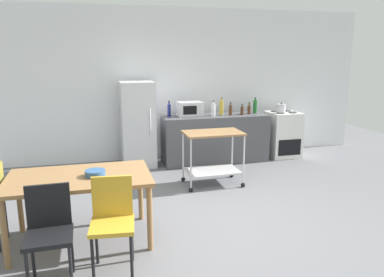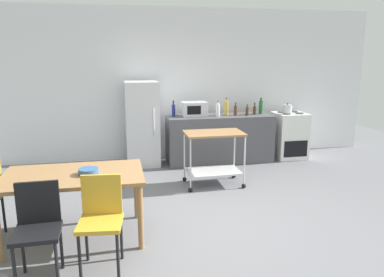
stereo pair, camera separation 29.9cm
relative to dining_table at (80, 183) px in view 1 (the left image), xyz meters
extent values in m
plane|color=slate|center=(1.50, 0.04, -0.67)|extent=(12.00, 12.00, 0.00)
cube|color=white|center=(1.50, 3.24, 0.78)|extent=(8.40, 0.12, 2.90)
cube|color=#4C4C51|center=(2.40, 2.64, -0.22)|extent=(2.00, 0.64, 0.90)
cube|color=olive|center=(0.00, 0.00, 0.06)|extent=(1.50, 0.90, 0.04)
cylinder|color=olive|center=(-0.69, -0.39, -0.32)|extent=(0.06, 0.06, 0.71)
cylinder|color=olive|center=(0.69, -0.39, -0.32)|extent=(0.06, 0.06, 0.71)
cylinder|color=olive|center=(-0.69, 0.39, -0.32)|extent=(0.06, 0.06, 0.71)
cylinder|color=olive|center=(0.69, 0.39, -0.32)|extent=(0.06, 0.06, 0.71)
cube|color=black|center=(-0.24, -0.79, -0.20)|extent=(0.41, 0.41, 0.04)
cube|color=black|center=(-0.25, -0.61, 0.02)|extent=(0.38, 0.04, 0.40)
cylinder|color=black|center=(-0.41, -0.97, -0.45)|extent=(0.03, 0.03, 0.45)
cylinder|color=black|center=(-0.07, -0.96, -0.45)|extent=(0.03, 0.03, 0.45)
cylinder|color=black|center=(-0.42, -0.63, -0.45)|extent=(0.03, 0.03, 0.45)
cylinder|color=black|center=(-0.08, -0.62, -0.45)|extent=(0.03, 0.03, 0.45)
cube|color=gold|center=(0.30, -0.71, -0.20)|extent=(0.44, 0.44, 0.04)
cube|color=gold|center=(0.32, -0.53, 0.02)|extent=(0.38, 0.07, 0.40)
cylinder|color=black|center=(0.11, -0.86, -0.45)|extent=(0.03, 0.03, 0.45)
cylinder|color=black|center=(0.45, -0.90, -0.45)|extent=(0.03, 0.03, 0.45)
cylinder|color=black|center=(0.15, -0.52, -0.45)|extent=(0.03, 0.03, 0.45)
cylinder|color=black|center=(0.48, -0.56, -0.45)|extent=(0.03, 0.03, 0.45)
cylinder|color=black|center=(-0.83, 0.30, -0.45)|extent=(0.03, 0.03, 0.45)
cube|color=white|center=(3.85, 2.66, -0.22)|extent=(0.60, 0.60, 0.90)
cube|color=black|center=(3.85, 2.36, -0.42)|extent=(0.48, 0.01, 0.32)
cylinder|color=#47474C|center=(3.72, 2.54, 0.24)|extent=(0.16, 0.16, 0.02)
cylinder|color=#47474C|center=(3.98, 2.54, 0.24)|extent=(0.16, 0.16, 0.02)
cylinder|color=#47474C|center=(3.72, 2.78, 0.24)|extent=(0.16, 0.16, 0.02)
cylinder|color=#47474C|center=(3.98, 2.78, 0.24)|extent=(0.16, 0.16, 0.02)
cube|color=silver|center=(0.95, 2.74, 0.10)|extent=(0.60, 0.60, 1.55)
cylinder|color=silver|center=(1.13, 2.43, 0.18)|extent=(0.02, 0.02, 0.50)
cube|color=olive|center=(1.95, 1.39, 0.16)|extent=(0.90, 0.56, 0.03)
cube|color=silver|center=(1.95, 1.39, -0.45)|extent=(0.83, 0.52, 0.02)
cylinder|color=silver|center=(1.53, 1.14, -0.22)|extent=(0.02, 0.02, 0.76)
sphere|color=black|center=(1.53, 1.14, -0.64)|extent=(0.07, 0.07, 0.07)
cylinder|color=silver|center=(2.37, 1.14, -0.22)|extent=(0.02, 0.02, 0.76)
sphere|color=black|center=(2.37, 1.14, -0.64)|extent=(0.07, 0.07, 0.07)
cylinder|color=silver|center=(1.53, 1.64, -0.22)|extent=(0.02, 0.02, 0.76)
sphere|color=black|center=(1.53, 1.64, -0.64)|extent=(0.07, 0.07, 0.07)
cylinder|color=silver|center=(2.37, 1.64, -0.22)|extent=(0.02, 0.02, 0.76)
sphere|color=black|center=(2.37, 1.64, -0.64)|extent=(0.07, 0.07, 0.07)
cylinder|color=navy|center=(1.53, 2.71, 0.34)|extent=(0.07, 0.07, 0.22)
cylinder|color=navy|center=(1.53, 2.71, 0.48)|extent=(0.03, 0.03, 0.06)
cylinder|color=black|center=(1.53, 2.71, 0.52)|extent=(0.03, 0.03, 0.01)
cube|color=silver|center=(1.92, 2.72, 0.36)|extent=(0.46, 0.34, 0.26)
cube|color=black|center=(1.88, 2.54, 0.36)|extent=(0.25, 0.01, 0.16)
cylinder|color=silver|center=(2.34, 2.56, 0.34)|extent=(0.08, 0.08, 0.22)
cylinder|color=silver|center=(2.34, 2.56, 0.48)|extent=(0.03, 0.03, 0.05)
cylinder|color=black|center=(2.34, 2.56, 0.51)|extent=(0.04, 0.04, 0.01)
cylinder|color=gold|center=(2.54, 2.70, 0.36)|extent=(0.08, 0.08, 0.25)
cylinder|color=gold|center=(2.54, 2.70, 0.51)|extent=(0.04, 0.04, 0.06)
cylinder|color=black|center=(2.54, 2.70, 0.55)|extent=(0.04, 0.04, 0.01)
cylinder|color=#4C2D19|center=(2.69, 2.61, 0.32)|extent=(0.06, 0.06, 0.18)
cylinder|color=#4C2D19|center=(2.69, 2.61, 0.43)|extent=(0.03, 0.03, 0.05)
cylinder|color=black|center=(2.69, 2.61, 0.46)|extent=(0.03, 0.03, 0.01)
cylinder|color=#4C2D19|center=(2.91, 2.56, 0.31)|extent=(0.06, 0.06, 0.15)
cylinder|color=#4C2D19|center=(2.91, 2.56, 0.40)|extent=(0.03, 0.03, 0.04)
cylinder|color=black|center=(2.91, 2.56, 0.43)|extent=(0.03, 0.03, 0.01)
cylinder|color=#4C2D19|center=(3.08, 2.63, 0.31)|extent=(0.06, 0.06, 0.15)
cylinder|color=#4C2D19|center=(3.08, 2.63, 0.41)|extent=(0.03, 0.03, 0.06)
cylinder|color=black|center=(3.08, 2.63, 0.45)|extent=(0.03, 0.03, 0.01)
cylinder|color=#1E6628|center=(3.23, 2.70, 0.36)|extent=(0.07, 0.07, 0.25)
cylinder|color=#1E6628|center=(3.23, 2.70, 0.50)|extent=(0.03, 0.03, 0.04)
cylinder|color=black|center=(3.23, 2.70, 0.53)|extent=(0.04, 0.04, 0.01)
cylinder|color=#33598C|center=(0.17, -0.05, 0.11)|extent=(0.21, 0.21, 0.07)
cylinder|color=silver|center=(3.73, 2.56, 0.33)|extent=(0.17, 0.17, 0.16)
sphere|color=black|center=(3.73, 2.56, 0.42)|extent=(0.03, 0.03, 0.03)
cylinder|color=silver|center=(3.84, 2.56, 0.35)|extent=(0.08, 0.02, 0.07)
camera|label=1|loc=(0.20, -3.95, 1.33)|focal=34.66mm
camera|label=2|loc=(0.50, -4.02, 1.33)|focal=34.66mm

